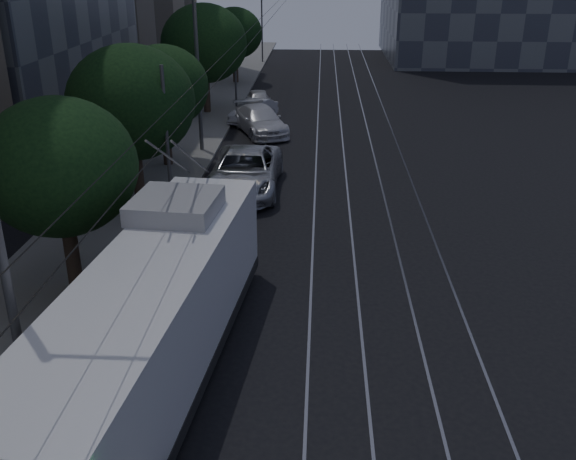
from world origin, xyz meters
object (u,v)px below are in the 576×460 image
(car_white_b, at_px, (260,120))
(car_white_c, at_px, (253,111))
(car_white_a, at_px, (251,168))
(streetlamp_far, at_px, (204,41))
(car_white_d, at_px, (259,100))
(trolleybus, at_px, (155,319))
(pickup_silver, at_px, (245,171))
(streetlamp_near, at_px, (6,166))

(car_white_b, xyz_separation_m, car_white_c, (-0.70, 2.80, -0.10))
(car_white_a, height_order, streetlamp_far, streetlamp_far)
(car_white_b, distance_m, car_white_c, 2.88)
(car_white_d, bearing_deg, trolleybus, -98.64)
(car_white_c, bearing_deg, car_white_d, 113.05)
(car_white_a, height_order, car_white_d, car_white_a)
(pickup_silver, distance_m, car_white_d, 16.28)
(trolleybus, xyz_separation_m, pickup_silver, (0.53, 13.86, -0.83))
(streetlamp_far, bearing_deg, car_white_d, 80.85)
(car_white_c, relative_size, streetlamp_near, 0.40)
(car_white_b, bearing_deg, streetlamp_far, -142.72)
(car_white_d, bearing_deg, car_white_c, -99.60)
(car_white_c, distance_m, car_white_d, 3.52)
(streetlamp_near, distance_m, streetlamp_far, 21.86)
(car_white_d, xyz_separation_m, streetlamp_far, (-1.66, -10.33, 5.09))
(trolleybus, xyz_separation_m, streetlamp_far, (-2.05, 19.79, 4.00))
(car_white_a, height_order, streetlamp_near, streetlamp_near)
(trolleybus, height_order, car_white_a, trolleybus)
(trolleybus, height_order, streetlamp_far, streetlamp_far)
(trolleybus, height_order, streetlamp_near, streetlamp_near)
(pickup_silver, xyz_separation_m, car_white_b, (-0.23, 9.94, -0.12))
(car_white_c, xyz_separation_m, streetlamp_near, (-1.44, -28.66, 5.44))
(trolleybus, relative_size, pickup_silver, 1.96)
(streetlamp_far, bearing_deg, car_white_b, 59.66)
(car_white_c, bearing_deg, trolleybus, -65.86)
(streetlamp_far, bearing_deg, pickup_silver, -66.48)
(car_white_b, bearing_deg, streetlamp_near, -117.10)
(trolleybus, bearing_deg, car_white_c, 96.24)
(car_white_a, bearing_deg, car_white_b, 104.25)
(car_white_d, relative_size, streetlamp_far, 0.40)
(car_white_c, relative_size, car_white_d, 1.09)
(car_white_a, bearing_deg, pickup_silver, -83.29)
(streetlamp_near, bearing_deg, car_white_b, 85.27)
(car_white_a, relative_size, car_white_c, 0.94)
(pickup_silver, distance_m, car_white_a, 1.26)
(pickup_silver, height_order, car_white_b, pickup_silver)
(pickup_silver, xyz_separation_m, car_white_a, (0.11, 1.23, -0.24))
(trolleybus, relative_size, car_white_a, 3.30)
(trolleybus, distance_m, car_white_c, 26.62)
(car_white_a, xyz_separation_m, car_white_d, (-1.03, 15.03, -0.01))
(pickup_silver, xyz_separation_m, streetlamp_far, (-2.58, 5.93, 4.84))
(pickup_silver, relative_size, streetlamp_far, 0.68)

